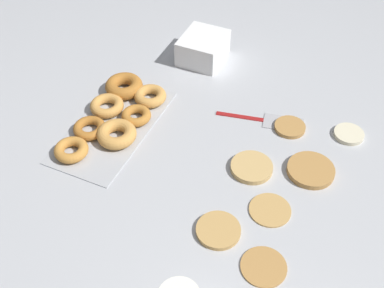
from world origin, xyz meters
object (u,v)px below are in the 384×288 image
object	(u,v)px
pancake_2	(252,167)
pancake_1	(311,170)
pancake_4	(218,230)
spatula	(274,121)
pancake_3	(264,266)
donut_tray	(116,115)
pancake_0	(349,134)
container_stack	(203,48)
pancake_5	(290,127)
pancake_6	(270,209)

from	to	relation	value
pancake_2	pancake_1	bearing A→B (deg)	110.53
pancake_4	spatula	size ratio (longest dim) A/B	0.41
pancake_3	donut_tray	world-z (taller)	donut_tray
spatula	pancake_1	bearing A→B (deg)	-56.33
pancake_0	spatula	size ratio (longest dim) A/B	0.32
donut_tray	spatula	size ratio (longest dim) A/B	1.60
pancake_1	pancake_4	world-z (taller)	pancake_1
pancake_2	container_stack	size ratio (longest dim) A/B	0.71
pancake_5	donut_tray	distance (m)	0.48
pancake_3	donut_tray	bearing A→B (deg)	-117.65
pancake_0	spatula	distance (m)	0.20
pancake_4	spatula	distance (m)	0.40
container_stack	spatula	distance (m)	0.36
pancake_1	pancake_4	bearing A→B (deg)	-29.02
pancake_1	pancake_3	world-z (taller)	pancake_1
pancake_0	pancake_2	xyz separation A→B (m)	(0.22, -0.20, 0.00)
pancake_1	spatula	distance (m)	0.20
pancake_1	pancake_6	distance (m)	0.17
pancake_5	donut_tray	world-z (taller)	donut_tray
pancake_4	container_stack	bearing A→B (deg)	-153.71
pancake_3	spatula	size ratio (longest dim) A/B	0.40
pancake_5	pancake_6	size ratio (longest dim) A/B	0.86
pancake_2	pancake_3	distance (m)	0.28
pancake_1	pancake_6	xyz separation A→B (m)	(0.16, -0.06, -0.00)
donut_tray	pancake_2	bearing A→B (deg)	87.10
pancake_2	pancake_3	size ratio (longest dim) A/B	1.07
pancake_4	pancake_5	size ratio (longest dim) A/B	1.20
pancake_5	spatula	world-z (taller)	pancake_5
pancake_3	container_stack	size ratio (longest dim) A/B	0.67
pancake_1	pancake_6	world-z (taller)	pancake_1
pancake_0	pancake_1	xyz separation A→B (m)	(0.17, -0.06, 0.00)
pancake_2	donut_tray	world-z (taller)	donut_tray
pancake_0	pancake_6	distance (m)	0.35
donut_tray	container_stack	world-z (taller)	container_stack
pancake_0	pancake_6	xyz separation A→B (m)	(0.33, -0.12, -0.00)
pancake_1	spatula	xyz separation A→B (m)	(-0.14, -0.14, -0.00)
container_stack	pancake_4	bearing A→B (deg)	26.29
pancake_6	container_stack	world-z (taller)	container_stack
pancake_3	pancake_1	bearing A→B (deg)	175.71
pancake_6	donut_tray	size ratio (longest dim) A/B	0.25
pancake_3	spatula	distance (m)	0.46
pancake_6	pancake_0	bearing A→B (deg)	160.28
pancake_0	spatula	xyz separation A→B (m)	(0.03, -0.20, -0.00)
pancake_2	pancake_5	bearing A→B (deg)	165.81
pancake_0	spatula	bearing A→B (deg)	-81.30
pancake_2	pancake_5	xyz separation A→B (m)	(-0.18, 0.05, -0.00)
spatula	pancake_2	bearing A→B (deg)	-100.80
pancake_0	pancake_2	size ratio (longest dim) A/B	0.75
pancake_6	pancake_4	bearing A→B (deg)	-40.29
pancake_2	pancake_5	world-z (taller)	pancake_2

